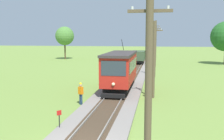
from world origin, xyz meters
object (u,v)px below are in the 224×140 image
at_px(red_tram, 120,69).
at_px(second_worker, 149,87).
at_px(utility_pole_mid, 155,49).
at_px(trackside_signal_marker, 59,119).
at_px(utility_pole_far, 156,43).
at_px(utility_pole_near_tram, 154,59).
at_px(freight_car, 138,57).
at_px(utility_pole_foreground, 148,92).
at_px(utility_pole_distant, 156,43).
at_px(tree_left_far, 65,36).
at_px(track_worker, 81,92).

xyz_separation_m(red_tram, second_worker, (2.86, -2.26, -1.21)).
bearing_deg(utility_pole_mid, trackside_signal_marker, -104.15).
bearing_deg(utility_pole_far, utility_pole_mid, -90.00).
relative_size(utility_pole_near_tram, utility_pole_mid, 0.91).
bearing_deg(red_tram, utility_pole_mid, 71.17).
distance_m(utility_pole_far, second_worker, 23.94).
height_order(freight_car, utility_pole_foreground, utility_pole_foreground).
bearing_deg(utility_pole_mid, utility_pole_near_tram, -90.00).
height_order(red_tram, utility_pole_near_tram, utility_pole_near_tram).
height_order(utility_pole_foreground, utility_pole_distant, utility_pole_distant).
bearing_deg(utility_pole_near_tram, second_worker, 162.33).
height_order(second_worker, tree_left_far, tree_left_far).
relative_size(freight_car, utility_pole_foreground, 0.74).
height_order(utility_pole_foreground, trackside_signal_marker, utility_pole_foreground).
xyz_separation_m(red_tram, trackside_signal_marker, (-1.94, -11.07, -1.53)).
relative_size(utility_pole_foreground, utility_pole_far, 0.85).
relative_size(utility_pole_foreground, tree_left_far, 0.90).
height_order(utility_pole_foreground, track_worker, utility_pole_foreground).
distance_m(utility_pole_mid, trackside_signal_marker, 21.47).
distance_m(utility_pole_far, tree_left_far, 24.28).
height_order(utility_pole_near_tram, utility_pole_mid, utility_pole_mid).
bearing_deg(utility_pole_distant, utility_pole_near_tram, -90.00).
distance_m(second_worker, tree_left_far, 41.24).
height_order(utility_pole_far, utility_pole_distant, utility_pole_far).
relative_size(utility_pole_distant, trackside_signal_marker, 6.66).
bearing_deg(utility_pole_foreground, red_tram, 101.34).
bearing_deg(utility_pole_mid, red_tram, -108.83).
bearing_deg(track_worker, second_worker, -26.43).
xyz_separation_m(utility_pole_mid, utility_pole_far, (0.00, 11.93, 0.44)).
relative_size(freight_car, second_worker, 2.91).
distance_m(red_tram, utility_pole_near_tram, 4.22).
bearing_deg(red_tram, second_worker, -38.32).
xyz_separation_m(utility_pole_distant, second_worker, (-0.39, -35.99, -3.04)).
distance_m(utility_pole_far, trackside_signal_marker, 33.13).
relative_size(utility_pole_distant, second_worker, 4.40).
bearing_deg(freight_car, tree_left_far, 154.83).
bearing_deg(track_worker, utility_pole_far, 19.97).
bearing_deg(utility_pole_foreground, utility_pole_distant, 90.00).
bearing_deg(utility_pole_foreground, freight_car, 94.57).
relative_size(track_worker, second_worker, 1.00).
relative_size(red_tram, utility_pole_near_tram, 1.27).
xyz_separation_m(utility_pole_near_tram, utility_pole_far, (0.00, 23.84, 0.76)).
distance_m(red_tram, freight_car, 24.50).
distance_m(utility_pole_near_tram, track_worker, 6.88).
bearing_deg(track_worker, utility_pole_mid, 11.25).
bearing_deg(freight_car, trackside_signal_marker, -93.12).
height_order(utility_pole_distant, trackside_signal_marker, utility_pole_distant).
distance_m(utility_pole_foreground, trackside_signal_marker, 7.87).
bearing_deg(utility_pole_mid, second_worker, -91.91).
bearing_deg(utility_pole_distant, second_worker, -90.63).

